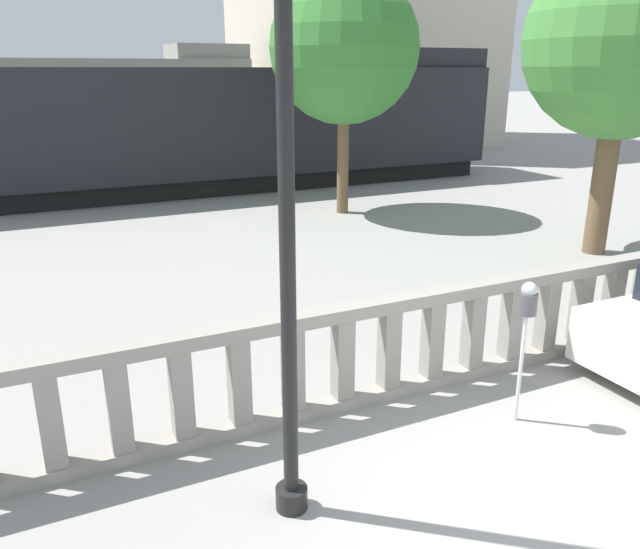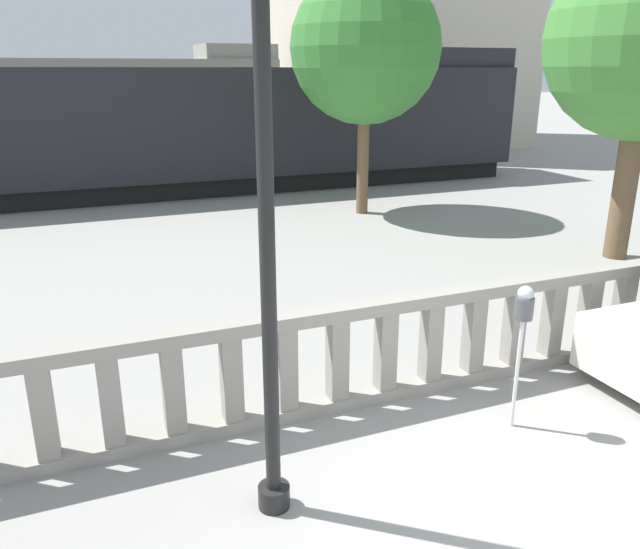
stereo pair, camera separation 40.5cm
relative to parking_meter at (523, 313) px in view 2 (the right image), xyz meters
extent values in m
plane|color=gray|center=(-0.98, -1.50, -1.27)|extent=(160.00, 160.00, 0.00)
cube|color=gray|center=(-0.98, 1.02, -1.20)|extent=(12.67, 0.24, 0.14)
cube|color=gray|center=(-0.98, 1.02, -0.14)|extent=(12.67, 0.24, 0.14)
cube|color=gray|center=(-4.48, 1.02, -0.67)|extent=(0.20, 0.20, 0.92)
cube|color=gray|center=(-3.90, 1.02, -0.67)|extent=(0.20, 0.20, 0.92)
cube|color=gray|center=(-3.31, 1.02, -0.67)|extent=(0.20, 0.20, 0.92)
cube|color=gray|center=(-2.73, 1.02, -0.67)|extent=(0.20, 0.20, 0.92)
cube|color=gray|center=(-2.14, 1.02, -0.67)|extent=(0.20, 0.20, 0.92)
cube|color=gray|center=(-1.56, 1.02, -0.67)|extent=(0.20, 0.20, 0.92)
cube|color=gray|center=(-0.98, 1.02, -0.67)|extent=(0.20, 0.20, 0.92)
cube|color=gray|center=(-0.39, 1.02, -0.67)|extent=(0.20, 0.20, 0.92)
cube|color=gray|center=(0.19, 1.02, -0.67)|extent=(0.20, 0.20, 0.92)
cube|color=gray|center=(0.78, 1.02, -0.67)|extent=(0.20, 0.20, 0.92)
cube|color=gray|center=(1.36, 1.02, -0.67)|extent=(0.20, 0.20, 0.92)
cube|color=gray|center=(1.95, 1.02, -0.67)|extent=(0.20, 0.20, 0.92)
cube|color=gray|center=(2.53, 1.02, -0.67)|extent=(0.20, 0.20, 0.92)
cylinder|color=black|center=(-2.71, -0.27, -1.17)|extent=(0.27, 0.27, 0.20)
cylinder|color=black|center=(-2.71, -0.27, 2.06)|extent=(0.12, 0.12, 6.26)
cylinder|color=silver|center=(0.00, 0.00, -0.66)|extent=(0.04, 0.04, 1.21)
cylinder|color=#4C4C51|center=(0.00, 0.00, 0.06)|extent=(0.19, 0.19, 0.22)
sphere|color=#B2B7BC|center=(0.00, 0.00, 0.21)|extent=(0.16, 0.16, 0.16)
cylinder|color=black|center=(2.13, 0.54, -0.94)|extent=(0.66, 0.18, 0.66)
cube|color=black|center=(-1.97, 14.39, -0.99)|extent=(23.53, 2.39, 0.55)
cube|color=black|center=(-1.97, 14.39, 0.81)|extent=(24.01, 2.99, 3.06)
cube|color=black|center=(8.54, 14.39, 2.64)|extent=(3.00, 2.69, 0.60)
cube|color=black|center=(-6.13, 22.78, -0.99)|extent=(21.21, 2.35, 0.55)
cube|color=gray|center=(3.19, 22.78, 2.97)|extent=(3.00, 2.65, 0.60)
cylinder|color=brown|center=(5.91, 4.28, 0.09)|extent=(0.44, 0.44, 2.72)
cylinder|color=brown|center=(2.99, 9.81, 0.08)|extent=(0.30, 0.30, 2.69)
sphere|color=#387A33|center=(2.99, 9.81, 2.79)|extent=(3.65, 3.65, 3.65)
camera|label=1|loc=(-4.40, -4.39, 2.30)|focal=35.00mm
camera|label=2|loc=(-4.03, -4.55, 2.30)|focal=35.00mm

